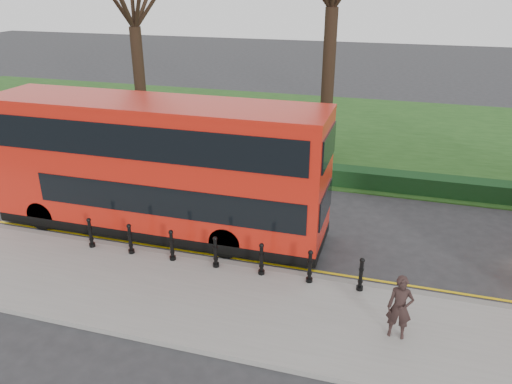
% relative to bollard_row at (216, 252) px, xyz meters
% --- Properties ---
extents(ground, '(120.00, 120.00, 0.00)m').
position_rel_bollard_row_xyz_m(ground, '(-0.51, 1.35, -0.65)').
color(ground, '#28282B').
rests_on(ground, ground).
extents(pavement, '(60.00, 4.00, 0.15)m').
position_rel_bollard_row_xyz_m(pavement, '(-0.51, -1.65, -0.58)').
color(pavement, gray).
rests_on(pavement, ground).
extents(kerb, '(60.00, 0.25, 0.16)m').
position_rel_bollard_row_xyz_m(kerb, '(-0.51, 0.35, -0.58)').
color(kerb, slate).
rests_on(kerb, ground).
extents(grass_verge, '(60.00, 18.00, 0.06)m').
position_rel_bollard_row_xyz_m(grass_verge, '(-0.51, 16.35, -0.62)').
color(grass_verge, '#1E4517').
rests_on(grass_verge, ground).
extents(hedge, '(60.00, 0.90, 0.80)m').
position_rel_bollard_row_xyz_m(hedge, '(-0.51, 8.15, -0.25)').
color(hedge, black).
rests_on(hedge, ground).
extents(yellow_line_outer, '(60.00, 0.10, 0.01)m').
position_rel_bollard_row_xyz_m(yellow_line_outer, '(-0.51, 0.65, -0.64)').
color(yellow_line_outer, yellow).
rests_on(yellow_line_outer, ground).
extents(yellow_line_inner, '(60.00, 0.10, 0.01)m').
position_rel_bollard_row_xyz_m(yellow_line_inner, '(-0.51, 0.85, -0.64)').
color(yellow_line_inner, yellow).
rests_on(yellow_line_inner, ground).
extents(bollard_row, '(8.96, 0.15, 1.00)m').
position_rel_bollard_row_xyz_m(bollard_row, '(0.00, 0.00, 0.00)').
color(bollard_row, black).
rests_on(bollard_row, pavement).
extents(bus_lead, '(11.77, 2.70, 4.68)m').
position_rel_bollard_row_xyz_m(bus_lead, '(-2.89, 2.08, 1.71)').
color(bus_lead, red).
rests_on(bus_lead, ground).
extents(pedestrian, '(0.63, 0.42, 1.70)m').
position_rel_bollard_row_xyz_m(pedestrian, '(5.49, -1.76, 0.35)').
color(pedestrian, black).
rests_on(pedestrian, pavement).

